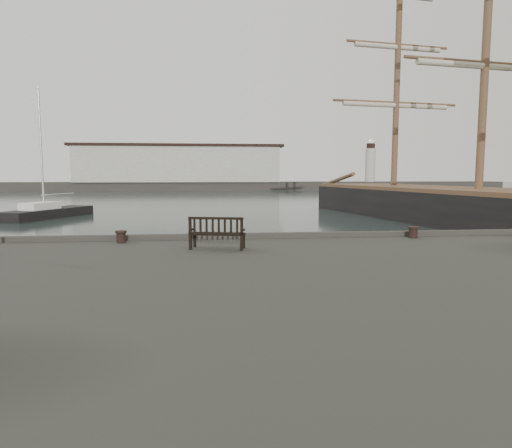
# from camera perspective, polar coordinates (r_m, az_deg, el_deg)

# --- Properties ---
(ground) EXTENTS (400.00, 400.00, 0.00)m
(ground) POSITION_cam_1_polar(r_m,az_deg,el_deg) (16.38, 0.18, -7.13)
(ground) COLOR black
(ground) RESTS_ON ground
(breakwater) EXTENTS (140.00, 9.50, 12.20)m
(breakwater) POSITION_cam_1_polar(r_m,az_deg,el_deg) (107.88, -7.79, 6.45)
(breakwater) COLOR #383530
(breakwater) RESTS_ON ground
(bench) EXTENTS (1.73, 0.93, 0.95)m
(bench) POSITION_cam_1_polar(r_m,az_deg,el_deg) (13.66, -4.86, -1.88)
(bench) COLOR black
(bench) RESTS_ON quay
(bollard_left) EXTENTS (0.49, 0.49, 0.39)m
(bollard_left) POSITION_cam_1_polar(r_m,az_deg,el_deg) (15.51, -16.51, -1.54)
(bollard_left) COLOR black
(bollard_left) RESTS_ON quay
(bollard_right) EXTENTS (0.46, 0.46, 0.40)m
(bollard_right) POSITION_cam_1_polar(r_m,az_deg,el_deg) (16.94, 19.04, -0.98)
(bollard_right) COLOR black
(bollard_right) RESTS_ON quay
(yacht_d) EXTENTS (5.82, 9.53, 11.71)m
(yacht_d) POSITION_cam_1_polar(r_m,az_deg,el_deg) (43.80, -24.53, 1.02)
(yacht_d) COLOR black
(yacht_d) RESTS_ON ground
(tall_ship_main) EXTENTS (14.04, 41.31, 30.41)m
(tall_ship_main) POSITION_cam_1_polar(r_m,az_deg,el_deg) (37.19, 25.91, 0.96)
(tall_ship_main) COLOR black
(tall_ship_main) RESTS_ON ground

